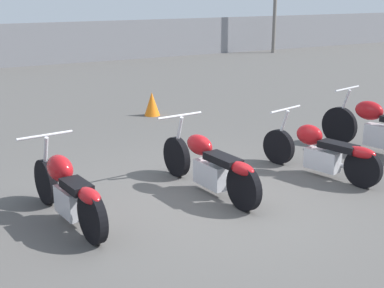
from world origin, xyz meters
The scene contains 6 objects.
ground_plane centered at (0.00, 0.00, 0.00)m, with size 60.00×60.00×0.00m, color #514F4C.
motorcycle_slot_1 centered at (-1.85, 0.29, 0.41)m, with size 0.72×1.99×0.96m.
motorcycle_slot_2 centered at (0.13, 0.28, 0.40)m, with size 0.74×2.18×0.97m.
motorcycle_slot_3 centered at (1.95, 0.05, 0.38)m, with size 0.82×2.01×0.93m.
motorcycle_slot_4 centered at (3.61, 0.44, 0.45)m, with size 0.79×2.11×1.05m.
traffic_cone_near centered at (1.51, 4.95, 0.26)m, with size 0.35×0.35×0.52m.
Camera 1 is at (-3.54, -5.60, 2.70)m, focal length 50.00 mm.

